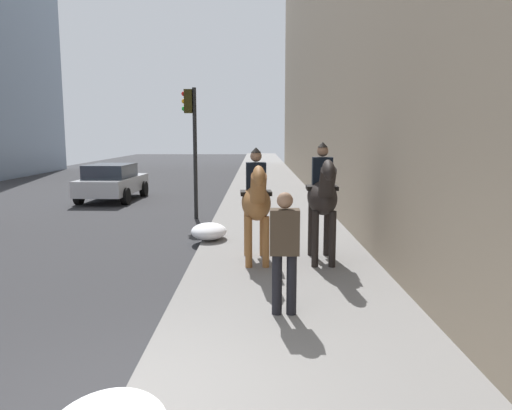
{
  "coord_description": "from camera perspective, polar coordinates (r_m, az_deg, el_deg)",
  "views": [
    {
      "loc": [
        -4.23,
        -1.29,
        2.59
      ],
      "look_at": [
        4.0,
        -1.28,
        1.4
      ],
      "focal_mm": 34.45,
      "sensor_mm": 36.0,
      "label": 1
    }
  ],
  "objects": [
    {
      "name": "snow_pile_far",
      "position": [
        11.71,
        -5.5,
        -3.05
      ],
      "size": [
        1.09,
        0.84,
        0.38
      ],
      "primitive_type": "ellipsoid",
      "color": "white",
      "rests_on": "sidewalk_slab"
    },
    {
      "name": "sidewalk_slab",
      "position": [
        4.96,
        6.75,
        -22.51
      ],
      "size": [
        120.0,
        3.65,
        0.12
      ],
      "primitive_type": "cube",
      "color": "slate",
      "rests_on": "ground"
    },
    {
      "name": "traffic_light_near_curb",
      "position": [
        15.08,
        -7.45,
        8.39
      ],
      "size": [
        0.2,
        0.44,
        3.97
      ],
      "color": "black",
      "rests_on": "ground"
    },
    {
      "name": "pedestrian_greeting",
      "position": [
        6.7,
        3.34,
        -4.67
      ],
      "size": [
        0.27,
        0.41,
        1.7
      ],
      "rotation": [
        0.0,
        0.0,
        -0.03
      ],
      "color": "black",
      "rests_on": "sidewalk_slab"
    },
    {
      "name": "mounted_horse_near",
      "position": [
        9.39,
        0.04,
        0.52
      ],
      "size": [
        2.15,
        0.64,
        2.22
      ],
      "rotation": [
        0.0,
        0.0,
        3.19
      ],
      "color": "brown",
      "rests_on": "sidewalk_slab"
    },
    {
      "name": "car_near_lane",
      "position": [
        20.05,
        -16.34,
        2.63
      ],
      "size": [
        4.11,
        2.1,
        1.44
      ],
      "rotation": [
        0.0,
        0.0,
        -0.04
      ],
      "color": "#B7BABF",
      "rests_on": "ground"
    },
    {
      "name": "mounted_horse_far",
      "position": [
        9.49,
        7.73,
        1.07
      ],
      "size": [
        2.15,
        0.61,
        2.32
      ],
      "rotation": [
        0.0,
        0.0,
        3.12
      ],
      "color": "black",
      "rests_on": "sidewalk_slab"
    }
  ]
}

